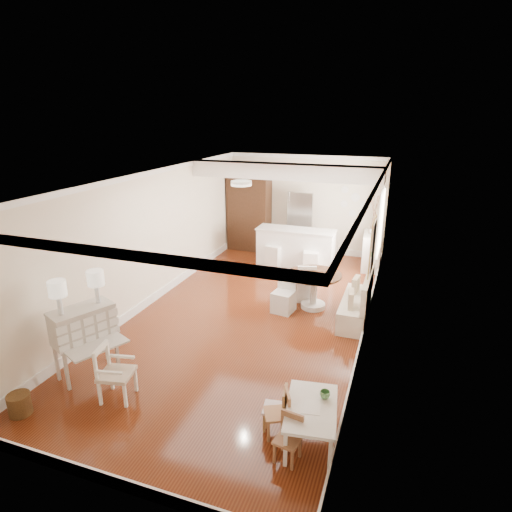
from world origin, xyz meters
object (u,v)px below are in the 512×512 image
Objects in this scene: kids_table at (311,424)px; kids_chair_c at (288,439)px; kids_chair_a at (277,413)px; sideboard at (371,251)px; slip_chair_near at (284,292)px; gustavian_armchair at (116,373)px; dining_table at (314,291)px; bar_stool_right at (311,256)px; kids_chair_b at (275,408)px; wicker_basket at (20,404)px; fridge at (312,225)px; breakfast_counter at (295,248)px; bar_stool_left at (275,250)px; slip_chair_far at (306,282)px; pantry_cabinet at (249,211)px; secretary_bureau at (85,342)px.

kids_chair_c is at bearing -115.16° from kids_table.
sideboard is at bearing 149.25° from kids_chair_a.
gustavian_armchair is at bearing -104.15° from slip_chair_near.
dining_table is 2.05m from bar_stool_right.
gustavian_armchair is 3.80m from slip_chair_near.
slip_chair_near is (-0.85, 3.35, 0.13)m from kids_chair_b.
wicker_basket is 8.38m from fridge.
bar_stool_left is at bearing -152.24° from breakfast_counter.
gustavian_armchair is 2.79m from kids_table.
kids_table is 1.11× the size of bar_stool_right.
slip_chair_near is 3.58m from sideboard.
bar_stool_left is (-1.25, 1.74, 0.07)m from slip_chair_far.
fridge reaches higher than bar_stool_right.
slip_chair_near is 4.44m from pantry_cabinet.
slip_chair_far is 2.14m from breakfast_counter.
breakfast_counter is at bearing 97.49° from secretary_bureau.
bar_stool_right is at bearing 109.28° from kids_chair_c.
breakfast_counter is at bearing 113.11° from dining_table.
wicker_basket is at bearing -106.26° from breakfast_counter.
secretary_bureau is 4.53m from dining_table.
slip_chair_near is (-0.54, -0.38, 0.05)m from dining_table.
bar_stool_left is at bearing 77.08° from wicker_basket.
kids_table is 5.95m from bar_stool_right.
gustavian_armchair is at bearing 35.09° from wicker_basket.
dining_table is 1.33× the size of slip_chair_far.
slip_chair_near is (-1.15, 3.83, 0.14)m from kids_chair_c.
kids_chair_a is (-0.43, -0.03, 0.06)m from kids_table.
fridge reaches higher than kids_chair_c.
kids_chair_a is 0.31× the size of breakfast_counter.
pantry_cabinet reaches higher than bar_stool_left.
slip_chair_far is 4.01m from pantry_cabinet.
sideboard is at bearing 84.60° from secretary_bureau.
kids_table is 4.30m from slip_chair_far.
pantry_cabinet is (-3.31, 7.64, 0.85)m from kids_chair_c.
breakfast_counter reaches higher than kids_table.
slip_chair_far is at bearing -51.39° from pantry_cabinet.
pantry_cabinet reaches higher than wicker_basket.
breakfast_counter is (1.80, 5.90, -0.05)m from secretary_bureau.
breakfast_counter is at bearing 73.74° from wicker_basket.
wicker_basket is 0.51× the size of kids_chair_c.
kids_chair_a is 6.34m from breakfast_counter.
kids_table is at bearing -88.26° from bar_stool_right.
gustavian_armchair reaches higher than wicker_basket.
kids_chair_c is (0.25, -0.37, -0.02)m from kids_chair_a.
fridge is (-1.41, 7.61, 0.60)m from kids_chair_c.
slip_chair_near reaches higher than dining_table.
breakfast_counter is at bearing 107.87° from slip_chair_near.
breakfast_counter is at bearing -100.78° from fridge.
kids_chair_a reaches higher than kids_table.
dining_table is 0.62× the size of fridge.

